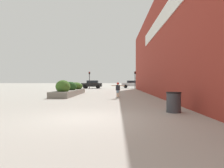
{
  "coord_description": "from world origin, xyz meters",
  "views": [
    {
      "loc": [
        1.25,
        -7.3,
        1.36
      ],
      "look_at": [
        0.66,
        18.57,
        1.03
      ],
      "focal_mm": 32.0,
      "sensor_mm": 36.0,
      "label": 1
    }
  ],
  "objects_px": {
    "trash_bin": "(174,102)",
    "car_leftmost": "(132,84)",
    "skateboard": "(118,98)",
    "traffic_light_right": "(135,77)",
    "car_center_left": "(92,84)",
    "traffic_light_left": "(89,77)",
    "skateboarder": "(118,88)"
  },
  "relations": [
    {
      "from": "car_leftmost",
      "to": "car_center_left",
      "type": "bearing_deg",
      "value": 108.3
    },
    {
      "from": "car_leftmost",
      "to": "traffic_light_right",
      "type": "xyz_separation_m",
      "value": [
        0.16,
        -5.45,
        1.36
      ]
    },
    {
      "from": "trash_bin",
      "to": "traffic_light_left",
      "type": "xyz_separation_m",
      "value": [
        -7.48,
        27.56,
        1.7
      ]
    },
    {
      "from": "car_leftmost",
      "to": "trash_bin",
      "type": "bearing_deg",
      "value": 178.79
    },
    {
      "from": "trash_bin",
      "to": "car_center_left",
      "type": "relative_size",
      "value": 0.23
    },
    {
      "from": "trash_bin",
      "to": "car_center_left",
      "type": "distance_m",
      "value": 31.2
    },
    {
      "from": "traffic_light_left",
      "to": "car_center_left",
      "type": "bearing_deg",
      "value": 86.86
    },
    {
      "from": "car_leftmost",
      "to": "traffic_light_right",
      "type": "height_order",
      "value": "traffic_light_right"
    },
    {
      "from": "skateboard",
      "to": "trash_bin",
      "type": "bearing_deg",
      "value": -52.34
    },
    {
      "from": "car_leftmost",
      "to": "traffic_light_left",
      "type": "distance_m",
      "value": 9.89
    },
    {
      "from": "skateboard",
      "to": "traffic_light_right",
      "type": "distance_m",
      "value": 20.66
    },
    {
      "from": "trash_bin",
      "to": "car_leftmost",
      "type": "distance_m",
      "value": 32.99
    },
    {
      "from": "traffic_light_right",
      "to": "car_center_left",
      "type": "bearing_deg",
      "value": 161.1
    },
    {
      "from": "skateboard",
      "to": "traffic_light_left",
      "type": "bearing_deg",
      "value": 123.33
    },
    {
      "from": "trash_bin",
      "to": "traffic_light_left",
      "type": "distance_m",
      "value": 28.61
    },
    {
      "from": "skateboarder",
      "to": "trash_bin",
      "type": "bearing_deg",
      "value": -52.34
    },
    {
      "from": "trash_bin",
      "to": "traffic_light_right",
      "type": "distance_m",
      "value": 27.59
    },
    {
      "from": "skateboard",
      "to": "traffic_light_right",
      "type": "height_order",
      "value": "traffic_light_right"
    },
    {
      "from": "car_leftmost",
      "to": "traffic_light_right",
      "type": "bearing_deg",
      "value": -178.35
    },
    {
      "from": "traffic_light_left",
      "to": "traffic_light_right",
      "type": "relative_size",
      "value": 0.98
    },
    {
      "from": "traffic_light_left",
      "to": "car_leftmost",
      "type": "bearing_deg",
      "value": 33.53
    },
    {
      "from": "car_leftmost",
      "to": "car_center_left",
      "type": "relative_size",
      "value": 1.07
    },
    {
      "from": "car_center_left",
      "to": "traffic_light_left",
      "type": "distance_m",
      "value": 3.07
    },
    {
      "from": "skateboard",
      "to": "car_leftmost",
      "type": "distance_m",
      "value": 25.94
    },
    {
      "from": "car_center_left",
      "to": "traffic_light_left",
      "type": "xyz_separation_m",
      "value": [
        -0.15,
        -2.76,
        1.33
      ]
    },
    {
      "from": "car_leftmost",
      "to": "traffic_light_left",
      "type": "xyz_separation_m",
      "value": [
        -8.17,
        -5.42,
        1.33
      ]
    },
    {
      "from": "traffic_light_left",
      "to": "skateboarder",
      "type": "bearing_deg",
      "value": -75.97
    },
    {
      "from": "skateboard",
      "to": "car_center_left",
      "type": "bearing_deg",
      "value": 121.35
    },
    {
      "from": "skateboarder",
      "to": "traffic_light_right",
      "type": "distance_m",
      "value": 20.6
    },
    {
      "from": "traffic_light_right",
      "to": "traffic_light_left",
      "type": "bearing_deg",
      "value": 179.75
    },
    {
      "from": "skateboarder",
      "to": "car_leftmost",
      "type": "relative_size",
      "value": 0.29
    },
    {
      "from": "trash_bin",
      "to": "car_leftmost",
      "type": "height_order",
      "value": "car_leftmost"
    }
  ]
}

